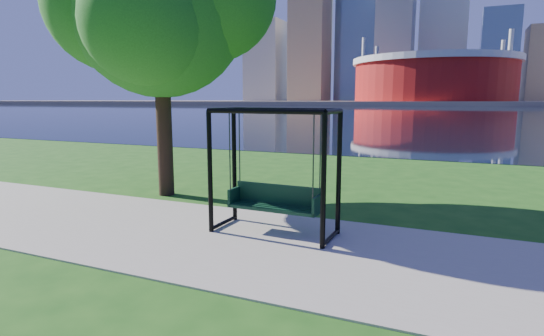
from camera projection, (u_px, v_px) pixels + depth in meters
The scene contains 8 objects.
ground at pixel (285, 238), 7.91m from camera, with size 900.00×900.00×0.00m, color #1E5114.
path at pixel (274, 246), 7.46m from camera, with size 120.00×4.00×0.03m, color #9E937F.
river at pixel (444, 111), 100.30m from camera, with size 900.00×180.00×0.02m, color black.
far_bank at pixel (453, 102), 284.91m from camera, with size 900.00×228.00×2.00m, color #937F60.
stadium at pixel (433, 78), 222.44m from camera, with size 83.00×83.00×32.00m.
skyline at pixel (450, 51), 293.19m from camera, with size 392.00×66.00×96.50m.
swing at pixel (275, 174), 8.03m from camera, with size 2.38×1.07×2.41m.
park_tree at pixel (159, 4), 10.87m from camera, with size 5.78×5.22×7.17m.
Camera 1 is at (2.81, -7.07, 2.55)m, focal length 28.00 mm.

